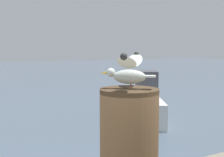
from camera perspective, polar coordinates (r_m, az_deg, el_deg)
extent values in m
cylinder|color=#4C3823|center=(2.18, 3.31, -14.32)|extent=(0.42, 0.42, 0.94)
cylinder|color=tan|center=(2.08, 3.73, -1.46)|extent=(0.01, 0.01, 0.04)
cylinder|color=tan|center=(2.04, 3.60, -1.59)|extent=(0.01, 0.01, 0.04)
ellipsoid|color=silver|center=(2.05, 3.40, 0.35)|extent=(0.23, 0.22, 0.10)
sphere|color=silver|center=(2.07, -0.22, 1.18)|extent=(0.06, 0.06, 0.06)
cone|color=gold|center=(2.09, -1.69, 1.09)|extent=(0.05, 0.04, 0.02)
cube|color=silver|center=(2.04, 7.44, 0.41)|extent=(0.11, 0.11, 0.01)
ellipsoid|color=silver|center=(2.23, 4.36, 3.51)|extent=(0.27, 0.29, 0.11)
sphere|color=#2B2B2B|center=(2.36, 4.76, 4.66)|extent=(0.04, 0.04, 0.04)
ellipsoid|color=silver|center=(1.86, 2.91, 3.05)|extent=(0.27, 0.29, 0.11)
sphere|color=#2B2B2B|center=(1.73, 2.28, 4.25)|extent=(0.04, 0.04, 0.04)
cube|color=silver|center=(11.98, 6.25, -5.53)|extent=(2.95, 4.09, 0.91)
cone|color=silver|center=(14.23, 5.23, -3.52)|extent=(1.38, 1.38, 1.02)
cube|color=#47474C|center=(11.23, 6.65, -1.21)|extent=(1.17, 1.28, 1.06)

